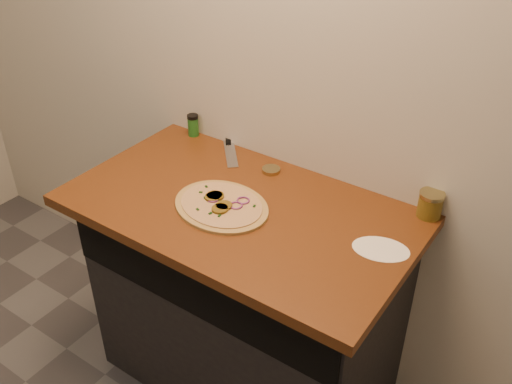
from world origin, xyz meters
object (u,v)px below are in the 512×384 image
Objects in this scene: salsa_jar at (430,204)px; spice_shaker at (193,125)px; chefs_knife at (229,144)px; pizza at (221,205)px.

salsa_jar is 1.01m from spice_shaker.
salsa_jar is at bearing -1.09° from chefs_knife.
pizza is 0.44m from chefs_knife.
salsa_jar is (0.59, 0.35, 0.04)m from pizza.
salsa_jar is at bearing -0.00° from spice_shaker.
spice_shaker is at bearing 180.00° from salsa_jar.
pizza is 0.69m from salsa_jar.
spice_shaker reaches higher than chefs_knife.
spice_shaker is at bearing 139.76° from pizza.
chefs_knife is 0.18m from spice_shaker.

